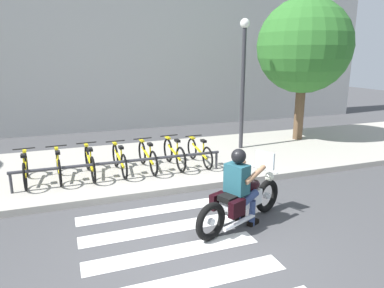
# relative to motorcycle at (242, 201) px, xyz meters

# --- Properties ---
(ground_plane) EXTENTS (48.00, 48.00, 0.00)m
(ground_plane) POSITION_rel_motorcycle_xyz_m (-1.10, -0.47, -0.47)
(ground_plane) COLOR #424244
(sidewalk) EXTENTS (24.00, 4.40, 0.15)m
(sidewalk) POSITION_rel_motorcycle_xyz_m (-1.10, 3.97, -0.39)
(sidewalk) COLOR #A8A399
(sidewalk) RESTS_ON ground
(crosswalk_stripe_1) EXTENTS (2.80, 0.40, 0.01)m
(crosswalk_stripe_1) POSITION_rel_motorcycle_xyz_m (-1.44, -1.27, -0.46)
(crosswalk_stripe_1) COLOR white
(crosswalk_stripe_1) RESTS_ON ground
(crosswalk_stripe_2) EXTENTS (2.80, 0.40, 0.01)m
(crosswalk_stripe_2) POSITION_rel_motorcycle_xyz_m (-1.44, -0.47, -0.46)
(crosswalk_stripe_2) COLOR white
(crosswalk_stripe_2) RESTS_ON ground
(crosswalk_stripe_3) EXTENTS (2.80, 0.40, 0.01)m
(crosswalk_stripe_3) POSITION_rel_motorcycle_xyz_m (-1.44, 0.33, -0.46)
(crosswalk_stripe_3) COLOR white
(crosswalk_stripe_3) RESTS_ON ground
(crosswalk_stripe_4) EXTENTS (2.80, 0.40, 0.01)m
(crosswalk_stripe_4) POSITION_rel_motorcycle_xyz_m (-1.44, 1.13, -0.46)
(crosswalk_stripe_4) COLOR white
(crosswalk_stripe_4) RESTS_ON ground
(motorcycle) EXTENTS (2.12, 1.04, 1.25)m
(motorcycle) POSITION_rel_motorcycle_xyz_m (0.00, 0.00, 0.00)
(motorcycle) COLOR black
(motorcycle) RESTS_ON ground
(rider) EXTENTS (0.75, 0.69, 1.45)m
(rider) POSITION_rel_motorcycle_xyz_m (-0.07, -0.03, 0.37)
(rider) COLOR #1E4C59
(rider) RESTS_ON ground
(bicycle_0) EXTENTS (0.48, 1.59, 0.75)m
(bicycle_0) POSITION_rel_motorcycle_xyz_m (-3.79, 3.24, 0.03)
(bicycle_0) COLOR black
(bicycle_0) RESTS_ON sidewalk
(bicycle_1) EXTENTS (0.48, 1.59, 0.75)m
(bicycle_1) POSITION_rel_motorcycle_xyz_m (-3.08, 3.24, 0.03)
(bicycle_1) COLOR black
(bicycle_1) RESTS_ON sidewalk
(bicycle_2) EXTENTS (0.48, 1.68, 0.76)m
(bicycle_2) POSITION_rel_motorcycle_xyz_m (-2.38, 3.24, 0.03)
(bicycle_2) COLOR black
(bicycle_2) RESTS_ON sidewalk
(bicycle_3) EXTENTS (0.48, 1.64, 0.74)m
(bicycle_3) POSITION_rel_motorcycle_xyz_m (-1.67, 3.24, 0.02)
(bicycle_3) COLOR black
(bicycle_3) RESTS_ON sidewalk
(bicycle_4) EXTENTS (0.48, 1.66, 0.75)m
(bicycle_4) POSITION_rel_motorcycle_xyz_m (-0.96, 3.24, 0.03)
(bicycle_4) COLOR black
(bicycle_4) RESTS_ON sidewalk
(bicycle_5) EXTENTS (0.48, 1.61, 0.78)m
(bicycle_5) POSITION_rel_motorcycle_xyz_m (-0.26, 3.24, 0.04)
(bicycle_5) COLOR black
(bicycle_5) RESTS_ON sidewalk
(bicycle_6) EXTENTS (0.48, 1.60, 0.72)m
(bicycle_6) POSITION_rel_motorcycle_xyz_m (0.45, 3.24, 0.02)
(bicycle_6) COLOR black
(bicycle_6) RESTS_ON sidewalk
(bike_rack) EXTENTS (4.84, 0.07, 0.49)m
(bike_rack) POSITION_rel_motorcycle_xyz_m (-1.67, 2.69, 0.11)
(bike_rack) COLOR #333338
(bike_rack) RESTS_ON sidewalk
(street_lamp) EXTENTS (0.28, 0.28, 4.02)m
(street_lamp) POSITION_rel_motorcycle_xyz_m (2.29, 4.37, 1.99)
(street_lamp) COLOR #2D2D33
(street_lamp) RESTS_ON ground
(tree_near_rack) EXTENTS (3.07, 3.07, 4.81)m
(tree_near_rack) POSITION_rel_motorcycle_xyz_m (4.71, 4.77, 2.79)
(tree_near_rack) COLOR brown
(tree_near_rack) RESTS_ON ground
(building_backdrop) EXTENTS (24.00, 1.20, 8.54)m
(building_backdrop) POSITION_rel_motorcycle_xyz_m (-1.10, 9.67, 3.80)
(building_backdrop) COLOR #A2A2A2
(building_backdrop) RESTS_ON ground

